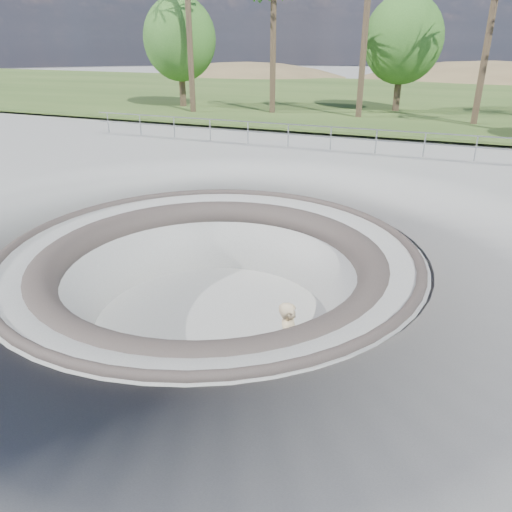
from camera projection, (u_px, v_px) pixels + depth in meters
name	position (u px, v px, depth m)	size (l,w,h in m)	color
ground	(210.00, 250.00, 12.27)	(180.00, 180.00, 0.00)	#A7A8A2
skate_bowl	(213.00, 315.00, 13.01)	(14.00, 14.00, 4.10)	#A7A8A2
grass_strip	(395.00, 98.00, 41.07)	(180.00, 36.00, 0.12)	#334E1F
distant_hills	(444.00, 140.00, 62.39)	(103.20, 45.00, 28.60)	brown
safety_railing	(331.00, 138.00, 22.19)	(25.00, 0.06, 1.03)	gray
skateboard	(288.00, 383.00, 10.46)	(0.73, 0.23, 0.08)	olive
skater	(289.00, 345.00, 10.07)	(0.69, 0.45, 1.88)	#CBB183
bushy_tree_left	(180.00, 39.00, 33.83)	(5.01, 4.56, 7.23)	brown
bushy_tree_mid	(403.00, 40.00, 31.67)	(4.99, 4.54, 7.20)	brown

